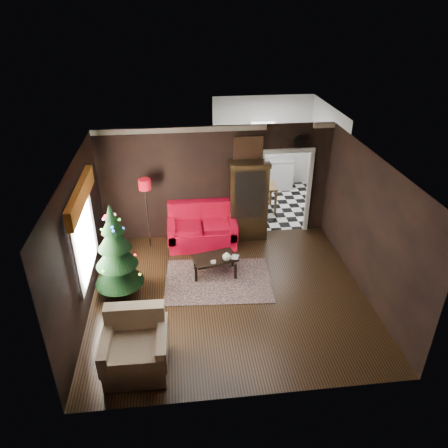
{
  "coord_description": "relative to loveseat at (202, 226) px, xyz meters",
  "views": [
    {
      "loc": [
        -0.9,
        -6.84,
        5.41
      ],
      "look_at": [
        0.0,
        0.9,
        1.15
      ],
      "focal_mm": 34.02,
      "sensor_mm": 36.0,
      "label": 1
    }
  ],
  "objects": [
    {
      "name": "ceiling",
      "position": [
        0.4,
        -2.05,
        2.3
      ],
      "size": [
        5.5,
        5.5,
        0.0
      ],
      "primitive_type": "plane",
      "rotation": [
        3.14,
        0.0,
        0.0
      ],
      "color": "white",
      "rests_on": "ground"
    },
    {
      "name": "cup_b",
      "position": [
        0.11,
        -1.5,
        -0.05
      ],
      "size": [
        0.07,
        0.07,
        0.06
      ],
      "primitive_type": "cylinder",
      "rotation": [
        0.0,
        0.0,
        -0.1
      ],
      "color": "white",
      "rests_on": "coffee_table"
    },
    {
      "name": "painting",
      "position": [
        1.15,
        0.41,
        1.75
      ],
      "size": [
        0.62,
        0.05,
        0.52
      ],
      "primitive_type": "cube",
      "color": "#AA663B",
      "rests_on": "wall_back"
    },
    {
      "name": "kitchen_window",
      "position": [
        2.1,
        3.4,
        1.2
      ],
      "size": [
        0.7,
        0.06,
        0.7
      ],
      "primitive_type": "cube",
      "color": "white",
      "rests_on": "ground"
    },
    {
      "name": "rug",
      "position": [
        0.23,
        -1.55,
        -0.49
      ],
      "size": [
        2.34,
        1.78,
        0.01
      ],
      "primitive_type": "cube",
      "rotation": [
        0.0,
        0.0,
        -0.07
      ],
      "color": "#291925",
      "rests_on": "ground"
    },
    {
      "name": "left_window",
      "position": [
        -2.31,
        -1.85,
        0.95
      ],
      "size": [
        0.05,
        1.6,
        1.4
      ],
      "primitive_type": "cube",
      "color": "white",
      "rests_on": "wall_left"
    },
    {
      "name": "cup_a",
      "position": [
        0.15,
        -1.5,
        -0.05
      ],
      "size": [
        0.09,
        0.09,
        0.06
      ],
      "primitive_type": "cylinder",
      "rotation": [
        0.0,
        0.0,
        -0.4
      ],
      "color": "white",
      "rests_on": "coffee_table"
    },
    {
      "name": "curio_cabinet",
      "position": [
        1.15,
        0.22,
        0.45
      ],
      "size": [
        0.9,
        0.45,
        1.9
      ],
      "primitive_type": null,
      "color": "black",
      "rests_on": "ground"
    },
    {
      "name": "kitchen_counter",
      "position": [
        2.1,
        3.15,
        -0.05
      ],
      "size": [
        1.8,
        0.6,
        0.9
      ],
      "primitive_type": "cube",
      "color": "white",
      "rests_on": "ground"
    },
    {
      "name": "wall_front",
      "position": [
        0.4,
        -4.55,
        0.9
      ],
      "size": [
        5.5,
        0.0,
        5.5
      ],
      "primitive_type": "plane",
      "rotation": [
        -1.57,
        0.0,
        0.0
      ],
      "color": "black",
      "rests_on": "ground"
    },
    {
      "name": "floor_lamp",
      "position": [
        -1.26,
        0.05,
        0.33
      ],
      "size": [
        0.36,
        0.36,
        1.82
      ],
      "primitive_type": null,
      "rotation": [
        0.0,
        0.0,
        -0.17
      ],
      "color": "black",
      "rests_on": "ground"
    },
    {
      "name": "book",
      "position": [
        0.55,
        -1.32,
        0.02
      ],
      "size": [
        0.14,
        0.06,
        0.2
      ],
      "primitive_type": "imported",
      "rotation": [
        0.0,
        0.0,
        -0.34
      ],
      "color": "#987556",
      "rests_on": "coffee_table"
    },
    {
      "name": "loveseat",
      "position": [
        0.0,
        0.0,
        0.0
      ],
      "size": [
        1.7,
        0.9,
        1.0
      ],
      "primitive_type": null,
      "color": "#790B04",
      "rests_on": "ground"
    },
    {
      "name": "doorway",
      "position": [
        2.1,
        0.45,
        0.55
      ],
      "size": [
        1.1,
        0.1,
        2.1
      ],
      "primitive_type": null,
      "color": "silver",
      "rests_on": "ground"
    },
    {
      "name": "valance",
      "position": [
        -2.23,
        -1.85,
        1.77
      ],
      "size": [
        0.12,
        2.1,
        0.35
      ],
      "primitive_type": "cube",
      "color": "#945118",
      "rests_on": "wall_left"
    },
    {
      "name": "christmas_tree",
      "position": [
        -1.78,
        -1.8,
        0.55
      ],
      "size": [
        1.1,
        1.1,
        1.85
      ],
      "primitive_type": null,
      "rotation": [
        0.0,
        0.0,
        -0.14
      ],
      "color": "black",
      "rests_on": "ground"
    },
    {
      "name": "floor",
      "position": [
        0.4,
        -2.05,
        -0.5
      ],
      "size": [
        5.5,
        5.5,
        0.0
      ],
      "primitive_type": "plane",
      "color": "black",
      "rests_on": "ground"
    },
    {
      "name": "wall_back",
      "position": [
        0.4,
        0.45,
        0.9
      ],
      "size": [
        5.5,
        0.0,
        5.5
      ],
      "primitive_type": "plane",
      "rotation": [
        1.57,
        0.0,
        0.0
      ],
      "color": "black",
      "rests_on": "ground"
    },
    {
      "name": "wall_left",
      "position": [
        -2.35,
        -2.05,
        0.9
      ],
      "size": [
        0.0,
        5.5,
        5.5
      ],
      "primitive_type": "plane",
      "rotation": [
        1.57,
        0.0,
        1.57
      ],
      "color": "black",
      "rests_on": "ground"
    },
    {
      "name": "teapot",
      "position": [
        0.42,
        -1.44,
        0.02
      ],
      "size": [
        0.21,
        0.21,
        0.19
      ],
      "primitive_type": null,
      "rotation": [
        0.0,
        0.0,
        0.06
      ],
      "color": "white",
      "rests_on": "coffee_table"
    },
    {
      "name": "wall_right",
      "position": [
        3.15,
        -2.05,
        0.9
      ],
      "size": [
        0.0,
        5.5,
        5.5
      ],
      "primitive_type": "plane",
      "rotation": [
        1.57,
        0.0,
        -1.57
      ],
      "color": "black",
      "rests_on": "ground"
    },
    {
      "name": "wall_clock",
      "position": [
        2.35,
        0.4,
        1.88
      ],
      "size": [
        0.32,
        0.32,
        0.06
      ],
      "primitive_type": "cylinder",
      "color": "white",
      "rests_on": "wall_back"
    },
    {
      "name": "coffee_table",
      "position": [
        0.18,
        -1.29,
        -0.28
      ],
      "size": [
        1.02,
        0.76,
        0.41
      ],
      "primitive_type": null,
      "rotation": [
        0.0,
        0.0,
        0.25
      ],
      "color": "black",
      "rests_on": "rug"
    },
    {
      "name": "armchair",
      "position": [
        -1.33,
        -3.77,
        -0.04
      ],
      "size": [
        1.05,
        1.05,
        1.05
      ],
      "primitive_type": null,
      "rotation": [
        0.0,
        0.0,
        -0.02
      ],
      "color": "#A69885",
      "rests_on": "ground"
    },
    {
      "name": "kitchen_table",
      "position": [
        1.8,
        1.65,
        -0.12
      ],
      "size": [
        0.7,
        0.7,
        0.75
      ],
      "primitive_type": null,
      "color": "#513818",
      "rests_on": "ground"
    },
    {
      "name": "kitchen_floor",
      "position": [
        2.1,
        1.95,
        -0.5
      ],
      "size": [
        3.0,
        3.0,
        0.0
      ],
      "primitive_type": "plane",
      "color": "white",
      "rests_on": "ground"
    }
  ]
}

